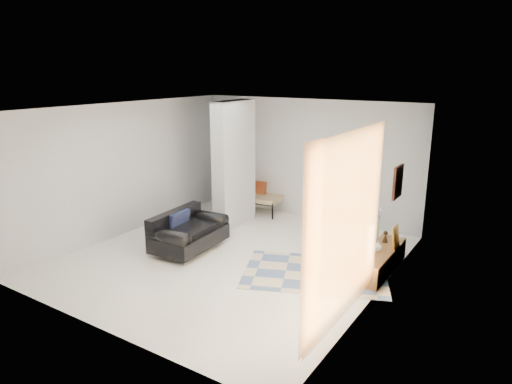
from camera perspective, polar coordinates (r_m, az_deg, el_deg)
The scene contains 17 objects.
floor at distance 8.74m, azimuth -2.83°, elevation -8.15°, with size 6.00×6.00×0.00m, color white.
ceiling at distance 8.06m, azimuth -3.09°, elevation 10.46°, with size 6.00×6.00×0.00m, color white.
wall_back at distance 10.81m, azimuth 6.35°, elevation 4.09°, with size 6.00×6.00×0.00m, color #BABDBF.
wall_front at distance 6.22m, azimuth -19.32°, elevation -5.04°, with size 6.00×6.00×0.00m, color #BABDBF.
wall_left at distance 10.11m, azimuth -15.76°, elevation 2.83°, with size 6.00×6.00×0.00m, color #BABDBF.
wall_right at distance 7.11m, azimuth 15.40°, elevation -2.22°, with size 6.00×6.00×0.00m, color #BABDBF.
partition_column at distance 10.18m, azimuth -2.76°, elevation 3.48°, with size 0.35×1.20×2.80m, color #AAAFB1.
hallway_door at distance 11.91m, azimuth -2.87°, elevation 3.33°, with size 0.85×0.06×2.04m, color white.
curtain at distance 6.08m, azimuth 11.40°, elevation -4.42°, with size 2.55×2.55×0.00m, color #EF963F.
wall_art at distance 7.89m, azimuth 17.32°, elevation 1.22°, with size 0.04×0.45×0.55m, color #3A1A0F.
media_console at distance 8.39m, azimuth 15.23°, elevation -8.21°, with size 0.45×1.66×0.80m.
loveseat at distance 9.08m, azimuth -8.63°, elevation -4.99°, with size 1.00×1.60×0.76m.
daybed at distance 11.42m, azimuth -1.07°, elevation -0.29°, with size 1.77×0.89×0.77m.
area_rug at distance 8.16m, azimuth 7.34°, elevation -9.99°, with size 2.44×1.63×0.01m, color beige.
cylinder_lamp at distance 7.75m, azimuth 14.16°, elevation -6.12°, with size 0.11×0.11×0.61m, color white.
bronze_figurine at distance 8.65m, azimuth 15.86°, elevation -5.38°, with size 0.11×0.11×0.22m, color #2F2214, non-canonical shape.
vase at distance 8.24m, azimuth 14.89°, elevation -6.48°, with size 0.17×0.17×0.18m, color silver.
Camera 1 is at (4.69, -6.52, 3.45)m, focal length 32.00 mm.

